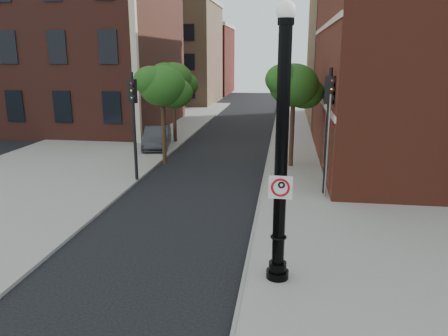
% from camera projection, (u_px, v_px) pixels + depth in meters
% --- Properties ---
extents(ground, '(120.00, 120.00, 0.00)m').
position_uv_depth(ground, '(178.00, 263.00, 13.02)').
color(ground, black).
rests_on(ground, ground).
extents(sidewalk_right, '(8.00, 60.00, 0.12)m').
position_uv_depth(sidewalk_right, '(344.00, 178.00, 21.76)').
color(sidewalk_right, gray).
rests_on(sidewalk_right, ground).
extents(sidewalk_left, '(10.00, 50.00, 0.12)m').
position_uv_depth(sidewalk_left, '(117.00, 140.00, 31.48)').
color(sidewalk_left, gray).
rests_on(sidewalk_left, ground).
extents(curb_edge, '(0.10, 60.00, 0.14)m').
position_uv_depth(curb_edge, '(265.00, 175.00, 22.30)').
color(curb_edge, gray).
rests_on(curb_edge, ground).
extents(victorian_building, '(18.60, 14.60, 17.95)m').
position_uv_depth(victorian_building, '(57.00, 20.00, 35.97)').
color(victorian_building, brown).
rests_on(victorian_building, ground).
extents(bg_building_tan_a, '(12.00, 12.00, 12.00)m').
position_uv_depth(bg_building_tan_a, '(169.00, 55.00, 55.30)').
color(bg_building_tan_a, '#977452').
rests_on(bg_building_tan_a, ground).
extents(bg_building_red, '(12.00, 12.00, 10.00)m').
position_uv_depth(bg_building_red, '(192.00, 61.00, 68.96)').
color(bg_building_red, maroon).
rests_on(bg_building_red, ground).
extents(bg_building_tan_b, '(22.00, 14.00, 14.00)m').
position_uv_depth(bg_building_tan_b, '(440.00, 43.00, 37.79)').
color(bg_building_tan_b, '#977452').
rests_on(bg_building_tan_b, ground).
extents(lamppost, '(0.61, 0.61, 7.25)m').
position_uv_depth(lamppost, '(281.00, 163.00, 11.10)').
color(lamppost, black).
rests_on(lamppost, ground).
extents(no_parking_sign, '(0.61, 0.07, 0.61)m').
position_uv_depth(no_parking_sign, '(280.00, 187.00, 11.08)').
color(no_parking_sign, white).
rests_on(no_parking_sign, ground).
extents(parked_car, '(2.36, 4.66, 1.47)m').
position_uv_depth(parked_car, '(157.00, 138.00, 28.67)').
color(parked_car, '#2C2C31').
rests_on(parked_car, ground).
extents(traffic_signal_left, '(0.41, 0.46, 5.24)m').
position_uv_depth(traffic_signal_left, '(133.00, 109.00, 20.42)').
color(traffic_signal_left, black).
rests_on(traffic_signal_left, ground).
extents(traffic_signal_right, '(0.44, 0.49, 5.51)m').
position_uv_depth(traffic_signal_right, '(329.00, 111.00, 18.29)').
color(traffic_signal_right, black).
rests_on(traffic_signal_right, ground).
extents(utility_pole, '(0.09, 0.09, 4.46)m').
position_uv_depth(utility_pole, '(328.00, 148.00, 18.20)').
color(utility_pole, '#999999').
rests_on(utility_pole, ground).
extents(street_tree_a, '(3.02, 2.73, 5.45)m').
position_uv_depth(street_tree_a, '(163.00, 87.00, 23.70)').
color(street_tree_a, black).
rests_on(street_tree_a, ground).
extents(street_tree_b, '(3.06, 2.77, 5.52)m').
position_uv_depth(street_tree_b, '(174.00, 80.00, 29.57)').
color(street_tree_b, black).
rests_on(street_tree_b, ground).
extents(street_tree_c, '(3.10, 2.80, 5.59)m').
position_uv_depth(street_tree_c, '(294.00, 86.00, 22.85)').
color(street_tree_c, black).
rests_on(street_tree_c, ground).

